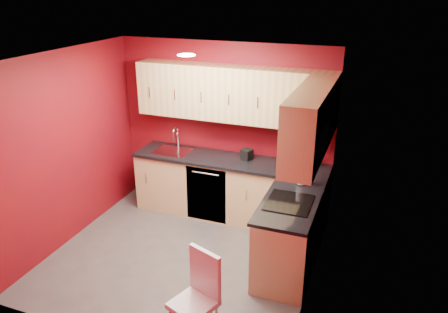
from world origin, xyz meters
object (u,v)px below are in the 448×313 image
Objects in this scene: coffee_maker at (297,158)px; dining_chair at (193,300)px; napkin_holder at (247,154)px; paper_towel at (302,175)px; microwave at (304,142)px; sink at (173,149)px.

coffee_maker reaches higher than dining_chair.
coffee_maker is at bearing -3.37° from napkin_holder.
coffee_maker is 0.51m from paper_towel.
paper_towel is 0.27× the size of dining_chair.
microwave reaches higher than sink.
microwave is 2.43m from sink.
paper_towel is at bearing 93.00° from dining_chair.
microwave reaches higher than napkin_holder.
paper_towel is at bearing -55.91° from coffee_maker.
paper_towel is (0.88, -0.53, 0.05)m from napkin_holder.
microwave is at bearing -80.95° from paper_towel.
paper_towel is (-0.09, 0.54, -0.62)m from microwave.
coffee_maker is (1.85, 0.03, 0.11)m from sink.
microwave is 1.96m from dining_chair.
paper_towel is (2.01, -0.46, 0.09)m from sink.
dining_chair is at bearing -116.57° from microwave.
microwave is 1.46× the size of sink.
napkin_holder is 0.16× the size of dining_chair.
napkin_holder is 2.53m from dining_chair.
napkin_holder is at bearing 132.00° from microwave.
sink is 0.56× the size of dining_chair.
microwave is at bearing -60.60° from coffee_maker.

